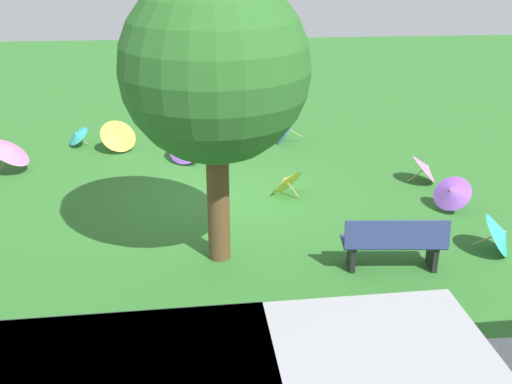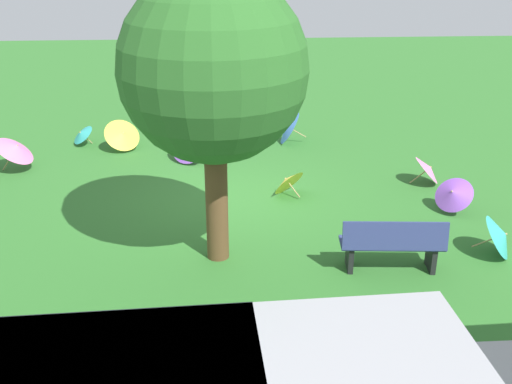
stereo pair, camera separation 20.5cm
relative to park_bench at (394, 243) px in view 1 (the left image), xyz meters
The scene contains 13 objects.
ground 3.73m from the park_bench, 47.79° to the right, with size 40.00×40.00×0.00m, color #2D6B28.
park_bench is the anchor object (origin of this frame).
shade_tree 3.81m from the park_bench, 13.07° to the right, with size 2.81×2.81×4.50m.
parasol_purple_0 2.67m from the park_bench, 129.86° to the right, with size 0.94×0.95×0.72m.
parasol_purple_1 6.14m from the park_bench, 57.03° to the right, with size 1.18×1.12×0.84m.
parasol_blue_0 6.46m from the park_bench, 81.74° to the right, with size 0.77×0.91×0.84m.
parasol_teal_0 1.95m from the park_bench, 169.03° to the right, with size 0.82×0.93×0.73m.
parasol_pink_0 8.59m from the park_bench, 34.13° to the right, with size 0.94×1.00×0.86m.
parasol_teal_1 8.90m from the park_bench, 47.20° to the right, with size 0.73×0.76×0.52m.
parasol_yellow_1 7.84m from the park_bench, 50.68° to the right, with size 1.10×1.04×0.77m.
parasol_pink_1 3.91m from the park_bench, 116.29° to the right, with size 0.69×0.78×0.64m.
parasol_purple_2 6.85m from the park_bench, 70.53° to the right, with size 0.95×0.98×0.95m.
parasol_yellow_2 3.35m from the park_bench, 67.19° to the right, with size 0.86×0.86×0.62m.
Camera 1 is at (0.35, 10.97, 4.93)m, focal length 43.01 mm.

